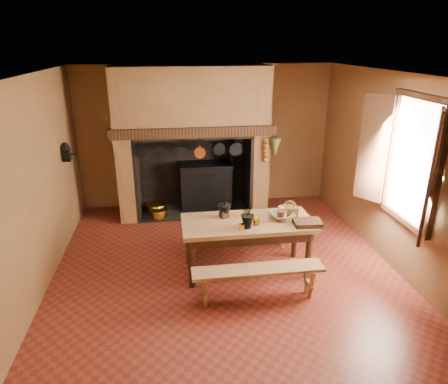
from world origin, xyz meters
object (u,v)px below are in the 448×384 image
(work_table, at_px, (247,229))
(bench_front, at_px, (258,276))
(wicker_basket, at_px, (289,210))
(mixing_bowl, at_px, (282,216))
(iron_range, at_px, (206,185))
(coffee_grinder, at_px, (224,213))

(work_table, distance_m, bench_front, 0.80)
(wicker_basket, bearing_deg, mixing_bowl, -138.86)
(iron_range, relative_size, work_table, 0.86)
(iron_range, xyz_separation_m, wicker_basket, (0.99, -2.38, 0.40))
(iron_range, bearing_deg, coffee_grinder, -89.03)
(bench_front, bearing_deg, iron_range, 96.16)
(work_table, bearing_deg, bench_front, -90.00)
(iron_range, bearing_deg, bench_front, -83.84)
(work_table, height_order, mixing_bowl, mixing_bowl)
(wicker_basket, bearing_deg, iron_range, 117.28)
(work_table, xyz_separation_m, coffee_grinder, (-0.31, 0.18, 0.19))
(work_table, distance_m, coffee_grinder, 0.41)
(bench_front, distance_m, wicker_basket, 1.19)
(iron_range, relative_size, wicker_basket, 6.18)
(coffee_grinder, xyz_separation_m, wicker_basket, (0.95, -0.06, 0.01))
(coffee_grinder, bearing_deg, bench_front, -92.86)
(bench_front, bearing_deg, mixing_bowl, 56.11)
(bench_front, xyz_separation_m, coffee_grinder, (-0.31, 0.91, 0.51))
(coffee_grinder, distance_m, wicker_basket, 0.95)
(coffee_grinder, bearing_deg, mixing_bowl, -32.18)
(work_table, xyz_separation_m, mixing_bowl, (0.51, 0.03, 0.17))
(bench_front, bearing_deg, wicker_basket, 53.21)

